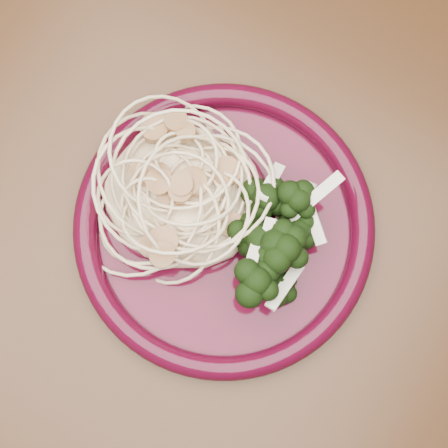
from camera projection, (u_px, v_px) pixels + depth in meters
dining_table at (306, 218)px, 0.65m from camera, size 1.20×0.80×0.75m
dinner_plate at (224, 226)px, 0.54m from camera, size 0.28×0.28×0.02m
spaghetti_pile at (181, 193)px, 0.53m from camera, size 0.15×0.14×0.03m
scallop_cluster at (178, 182)px, 0.49m from camera, size 0.13×0.13×0.04m
broccoli_pile at (279, 260)px, 0.51m from camera, size 0.10×0.15×0.05m
onion_garnish at (283, 255)px, 0.48m from camera, size 0.07×0.10×0.05m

